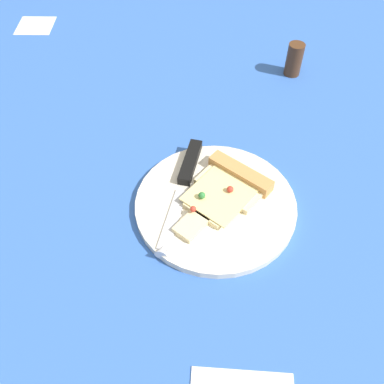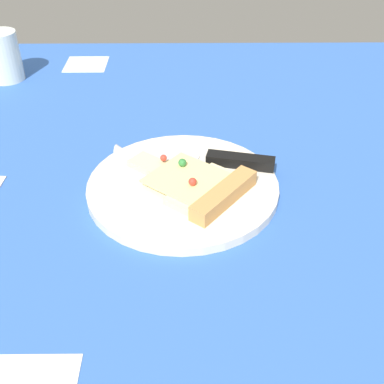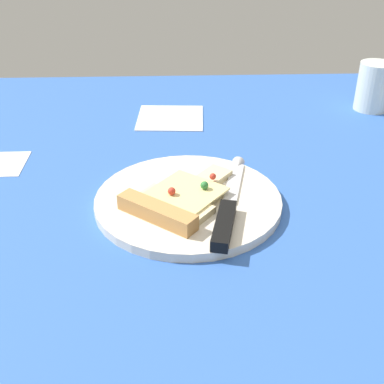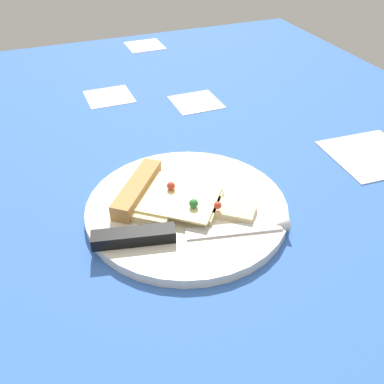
# 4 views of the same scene
# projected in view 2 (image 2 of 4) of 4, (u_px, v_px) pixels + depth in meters

# --- Properties ---
(ground_plane) EXTENTS (1.37, 1.37, 0.03)m
(ground_plane) POSITION_uv_depth(u_px,v_px,m) (247.00, 236.00, 0.63)
(ground_plane) COLOR #3360B7
(ground_plane) RESTS_ON ground
(plate) EXTENTS (0.27, 0.27, 0.01)m
(plate) POSITION_uv_depth(u_px,v_px,m) (183.00, 187.00, 0.68)
(plate) COLOR silver
(plate) RESTS_ON ground_plane
(pizza_slice) EXTENTS (0.17, 0.18, 0.02)m
(pizza_slice) POSITION_uv_depth(u_px,v_px,m) (198.00, 185.00, 0.66)
(pizza_slice) COLOR beige
(pizza_slice) RESTS_ON plate
(knife) EXTENTS (0.07, 0.24, 0.02)m
(knife) POSITION_uv_depth(u_px,v_px,m) (208.00, 159.00, 0.72)
(knife) COLOR silver
(knife) RESTS_ON plate
(drinking_glass) EXTENTS (0.07, 0.07, 0.10)m
(drinking_glass) POSITION_uv_depth(u_px,v_px,m) (3.00, 56.00, 0.97)
(drinking_glass) COLOR silver
(drinking_glass) RESTS_ON ground_plane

